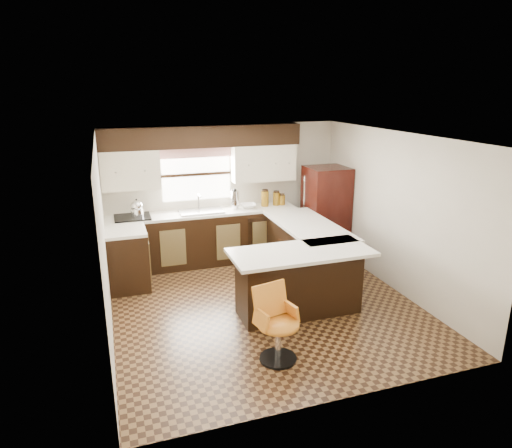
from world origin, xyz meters
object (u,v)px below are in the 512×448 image
object	(u,v)px
refrigerator	(326,212)
bar_chair	(279,325)
peninsula_long	(305,254)
peninsula_return	(299,282)

from	to	relation	value
refrigerator	bar_chair	xyz separation A→B (m)	(-2.03, -2.91, -0.39)
peninsula_long	bar_chair	bearing A→B (deg)	-121.49
refrigerator	peninsula_return	bearing A→B (deg)	-125.24
peninsula_long	peninsula_return	bearing A→B (deg)	-118.30
peninsula_return	refrigerator	size ratio (longest dim) A/B	1.00
peninsula_return	bar_chair	world-z (taller)	peninsula_return
peninsula_long	bar_chair	xyz separation A→B (m)	(-1.21, -1.97, -0.01)
peninsula_return	bar_chair	xyz separation A→B (m)	(-0.68, -1.00, -0.01)
peninsula_long	refrigerator	world-z (taller)	refrigerator
peninsula_long	peninsula_return	xyz separation A→B (m)	(-0.53, -0.97, 0.00)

